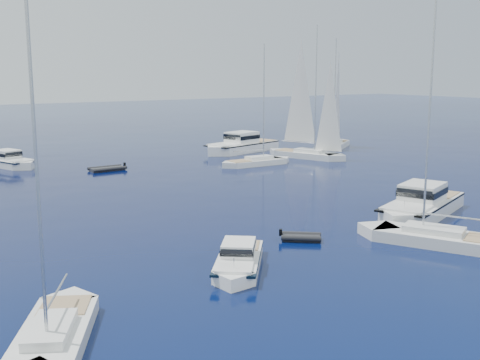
# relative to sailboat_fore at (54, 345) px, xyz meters

# --- Properties ---
(motor_cruiser_left) EXTENTS (6.85, 7.63, 2.07)m
(motor_cruiser_left) POSITION_rel_sailboat_fore_xyz_m (11.60, 3.69, 0.00)
(motor_cruiser_left) COLOR white
(motor_cruiser_left) RESTS_ON ground
(motor_cruiser_centre) EXTENTS (12.82, 7.96, 3.23)m
(motor_cruiser_centre) POSITION_rel_sailboat_fore_xyz_m (30.63, 6.56, 0.00)
(motor_cruiser_centre) COLOR silver
(motor_cruiser_centre) RESTS_ON ground
(motor_cruiser_distant) EXTENTS (14.28, 7.63, 3.59)m
(motor_cruiser_distant) POSITION_rel_sailboat_fore_xyz_m (39.71, 45.60, 0.00)
(motor_cruiser_distant) COLOR white
(motor_cruiser_distant) RESTS_ON ground
(motor_cruiser_horizon) EXTENTS (5.94, 10.14, 2.55)m
(motor_cruiser_horizon) POSITION_rel_sailboat_fore_xyz_m (9.44, 49.96, 0.00)
(motor_cruiser_horizon) COLOR white
(motor_cruiser_horizon) RESTS_ON ground
(sailboat_fore) EXTENTS (7.29, 10.45, 15.29)m
(sailboat_fore) POSITION_rel_sailboat_fore_xyz_m (0.00, 0.00, 0.00)
(sailboat_fore) COLOR silver
(sailboat_fore) RESTS_ON ground
(sailboat_mid_r) EXTENTS (7.92, 11.94, 17.33)m
(sailboat_mid_r) POSITION_rel_sailboat_fore_xyz_m (25.29, 0.46, 0.00)
(sailboat_mid_r) COLOR silver
(sailboat_mid_r) RESTS_ON ground
(sailboat_centre) EXTENTS (10.20, 2.90, 14.89)m
(sailboat_centre) POSITION_rel_sailboat_fore_xyz_m (34.67, 34.56, 0.00)
(sailboat_centre) COLOR white
(sailboat_centre) RESTS_ON ground
(sailboat_sails_r) EXTENTS (6.88, 12.27, 17.52)m
(sailboat_sails_r) POSITION_rel_sailboat_fore_xyz_m (43.68, 35.98, 0.00)
(sailboat_sails_r) COLOR silver
(sailboat_sails_r) RESTS_ON ground
(sailboat_sails_far) EXTENTS (10.78, 8.83, 16.41)m
(sailboat_sails_far) POSITION_rel_sailboat_fore_xyz_m (54.04, 41.78, 0.00)
(sailboat_sails_far) COLOR white
(sailboat_sails_far) RESTS_ON ground
(tender_grey_near) EXTENTS (3.15, 3.02, 0.95)m
(tender_grey_near) POSITION_rel_sailboat_fore_xyz_m (18.37, 6.29, 0.00)
(tender_grey_near) COLOR black
(tender_grey_near) RESTS_ON ground
(tender_grey_far) EXTENTS (4.38, 2.46, 0.95)m
(tender_grey_far) POSITION_rel_sailboat_fore_xyz_m (18.15, 40.68, 0.00)
(tender_grey_far) COLOR black
(tender_grey_far) RESTS_ON ground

